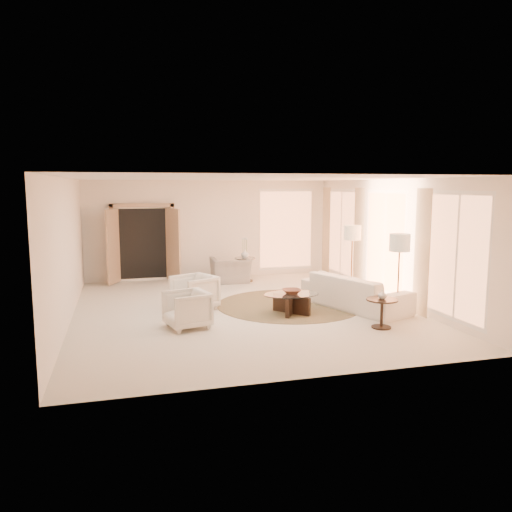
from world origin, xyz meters
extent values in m
cube|color=beige|center=(0.00, 0.00, -0.01)|extent=(7.00, 8.00, 0.02)
cube|color=white|center=(0.00, 0.00, 2.80)|extent=(7.00, 8.00, 0.02)
cube|color=white|center=(0.00, 4.00, 1.40)|extent=(7.00, 0.04, 2.80)
cube|color=white|center=(0.00, -4.00, 1.40)|extent=(7.00, 0.04, 2.80)
cube|color=white|center=(-3.50, 0.00, 1.40)|extent=(0.04, 8.00, 2.80)
cube|color=white|center=(3.50, 0.00, 1.40)|extent=(0.04, 8.00, 2.80)
cube|color=tan|center=(-1.90, 3.89, 1.08)|extent=(1.80, 0.12, 2.16)
cube|color=tan|center=(-2.70, 3.62, 1.03)|extent=(0.35, 0.66, 2.00)
cube|color=tan|center=(-1.10, 3.62, 1.03)|extent=(0.35, 0.66, 2.00)
cylinder|color=#3D311D|center=(1.10, 0.16, 0.01)|extent=(3.77, 3.77, 0.01)
imported|color=white|center=(2.40, -0.48, 0.36)|extent=(1.78, 2.67, 0.73)
imported|color=white|center=(-1.00, 0.30, 0.41)|extent=(1.02, 1.04, 0.82)
imported|color=white|center=(-1.34, -1.06, 0.38)|extent=(0.86, 0.89, 0.77)
imported|color=gray|center=(0.40, 3.11, 0.45)|extent=(1.05, 0.70, 0.91)
cube|color=black|center=(0.90, -0.59, 0.19)|extent=(0.62, 0.72, 0.39)
cube|color=black|center=(0.90, -0.59, 0.19)|extent=(0.51, 0.79, 0.39)
cylinder|color=white|center=(0.90, -0.59, 0.42)|extent=(1.25, 1.25, 0.02)
cylinder|color=black|center=(2.18, -2.03, 0.01)|extent=(0.37, 0.37, 0.03)
cylinder|color=black|center=(2.18, -2.03, 0.27)|extent=(0.06, 0.06, 0.52)
cylinder|color=black|center=(2.18, -2.03, 0.54)|extent=(0.59, 0.59, 0.03)
cylinder|color=#322819|center=(0.82, 3.13, 0.02)|extent=(0.44, 0.44, 0.03)
cylinder|color=#322819|center=(0.82, 3.13, 0.32)|extent=(0.07, 0.07, 0.63)
cylinder|color=white|center=(0.82, 3.13, 0.65)|extent=(0.57, 0.57, 0.03)
cylinder|color=#322819|center=(2.90, 0.74, 0.02)|extent=(0.29, 0.29, 0.03)
cylinder|color=#322819|center=(2.90, 0.74, 0.72)|extent=(0.03, 0.03, 1.45)
cylinder|color=#BDB18F|center=(2.90, 0.74, 1.53)|extent=(0.41, 0.41, 0.35)
cylinder|color=#322819|center=(2.90, -1.37, 0.02)|extent=(0.29, 0.29, 0.03)
cylinder|color=#322819|center=(2.90, -1.37, 0.72)|extent=(0.03, 0.03, 1.44)
cylinder|color=#BDB18F|center=(2.90, -1.37, 1.52)|extent=(0.41, 0.41, 0.35)
imported|color=brown|center=(0.90, -0.59, 0.47)|extent=(0.42, 0.42, 0.09)
imported|color=silver|center=(2.18, -2.03, 0.64)|extent=(0.18, 0.18, 0.18)
imported|color=silver|center=(0.82, 3.13, 0.77)|extent=(0.27, 0.27, 0.23)
camera|label=1|loc=(-2.47, -10.18, 2.64)|focal=35.00mm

